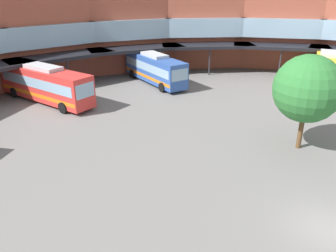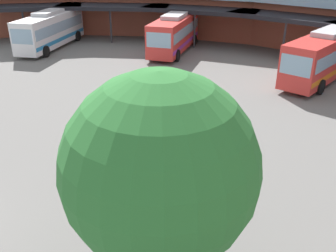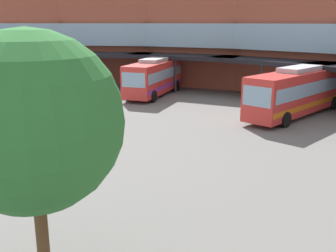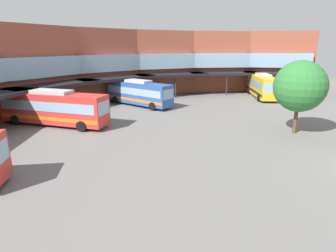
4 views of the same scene
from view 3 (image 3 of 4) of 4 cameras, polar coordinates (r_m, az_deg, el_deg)
station_building at (r=29.58m, az=22.55°, el=10.19°), size 80.79×35.16×10.88m
bus_0 at (r=44.79m, az=-18.51°, el=7.11°), size 9.17×9.29×3.78m
bus_1 at (r=33.11m, az=18.13°, el=4.80°), size 5.61×12.44×3.86m
bus_3 at (r=40.33m, az=-2.02°, el=7.05°), size 8.38×9.34×3.72m
plaza_tree at (r=11.07m, az=-18.85°, el=0.50°), size 4.90×4.90×7.10m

